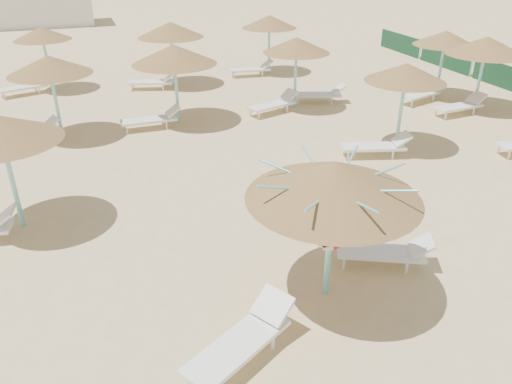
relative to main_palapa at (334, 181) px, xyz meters
name	(u,v)px	position (x,y,z in m)	size (l,w,h in m)	color
ground	(302,291)	(-0.41, 0.18, -2.34)	(120.00, 120.00, 0.00)	#D3B781
main_palapa	(334,181)	(0.00, 0.00, 0.00)	(3.01, 3.01, 2.70)	#78CCD1
lounger_main_a	(244,339)	(-1.94, -1.02, -1.98)	(2.10, 1.59, 0.75)	white
lounger_main_b	(387,251)	(1.56, 0.41, -2.02)	(1.93, 1.30, 0.68)	white
palapa_field	(265,51)	(2.55, 10.34, -0.03)	(19.73, 14.28, 2.72)	#78CCD1
service_hut	(33,2)	(-6.41, 35.18, -0.70)	(8.40, 4.40, 3.25)	silver
windbreak_fence	(506,77)	(13.59, 10.13, -1.84)	(0.08, 19.84, 1.10)	#1A4E28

